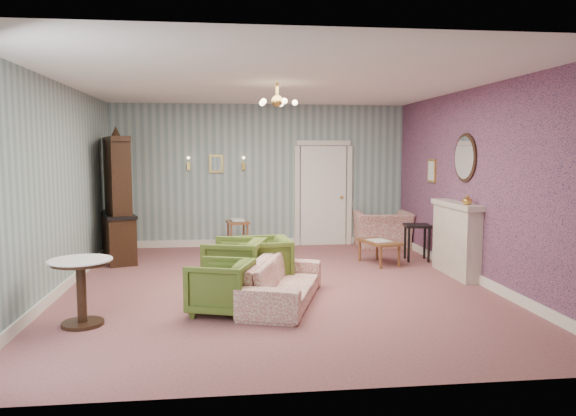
{
  "coord_description": "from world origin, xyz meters",
  "views": [
    {
      "loc": [
        -0.77,
        -7.73,
        1.95
      ],
      "look_at": [
        0.2,
        0.4,
        1.1
      ],
      "focal_mm": 34.15,
      "sensor_mm": 36.0,
      "label": 1
    }
  ],
  "objects": [
    {
      "name": "floor",
      "position": [
        0.0,
        0.0,
        0.0
      ],
      "size": [
        7.0,
        7.0,
        0.0
      ],
      "primitive_type": "plane",
      "color": "#8D5352",
      "rests_on": "ground"
    },
    {
      "name": "ceiling",
      "position": [
        0.0,
        0.0,
        2.9
      ],
      "size": [
        7.0,
        7.0,
        0.0
      ],
      "primitive_type": "plane",
      "rotation": [
        3.14,
        0.0,
        0.0
      ],
      "color": "white",
      "rests_on": "ground"
    },
    {
      "name": "wall_back",
      "position": [
        0.0,
        3.5,
        1.45
      ],
      "size": [
        6.0,
        0.0,
        6.0
      ],
      "primitive_type": "plane",
      "rotation": [
        1.57,
        0.0,
        0.0
      ],
      "color": "slate",
      "rests_on": "ground"
    },
    {
      "name": "wall_front",
      "position": [
        0.0,
        -3.5,
        1.45
      ],
      "size": [
        6.0,
        0.0,
        6.0
      ],
      "primitive_type": "plane",
      "rotation": [
        -1.57,
        0.0,
        0.0
      ],
      "color": "slate",
      "rests_on": "ground"
    },
    {
      "name": "wall_left",
      "position": [
        -3.0,
        0.0,
        1.45
      ],
      "size": [
        0.0,
        7.0,
        7.0
      ],
      "primitive_type": "plane",
      "rotation": [
        1.57,
        0.0,
        1.57
      ],
      "color": "slate",
      "rests_on": "ground"
    },
    {
      "name": "wall_right",
      "position": [
        3.0,
        0.0,
        1.45
      ],
      "size": [
        0.0,
        7.0,
        7.0
      ],
      "primitive_type": "plane",
      "rotation": [
        1.57,
        0.0,
        -1.57
      ],
      "color": "slate",
      "rests_on": "ground"
    },
    {
      "name": "wall_right_floral",
      "position": [
        2.98,
        0.0,
        1.45
      ],
      "size": [
        0.0,
        7.0,
        7.0
      ],
      "primitive_type": "plane",
      "rotation": [
        1.57,
        0.0,
        -1.57
      ],
      "color": "#B45A71",
      "rests_on": "ground"
    },
    {
      "name": "door",
      "position": [
        1.3,
        3.46,
        1.08
      ],
      "size": [
        1.12,
        0.12,
        2.16
      ],
      "primitive_type": null,
      "color": "white",
      "rests_on": "floor"
    },
    {
      "name": "olive_chair_a",
      "position": [
        -0.81,
        -1.23,
        0.36
      ],
      "size": [
        0.84,
        0.87,
        0.72
      ],
      "primitive_type": "imported",
      "rotation": [
        0.0,
        0.0,
        -1.89
      ],
      "color": "#506724",
      "rests_on": "floor"
    },
    {
      "name": "olive_chair_b",
      "position": [
        -0.62,
        -0.08,
        0.4
      ],
      "size": [
        0.91,
        0.94,
        0.8
      ],
      "primitive_type": "imported",
      "rotation": [
        0.0,
        0.0,
        -1.85
      ],
      "color": "#506724",
      "rests_on": "floor"
    },
    {
      "name": "olive_chair_c",
      "position": [
        -0.21,
        0.06,
        0.4
      ],
      "size": [
        0.78,
        0.83,
        0.79
      ],
      "primitive_type": "imported",
      "rotation": [
        0.0,
        0.0,
        -1.48
      ],
      "color": "#506724",
      "rests_on": "floor"
    },
    {
      "name": "sofa_chintz",
      "position": [
        -0.02,
        -0.85,
        0.37
      ],
      "size": [
        1.12,
        2.0,
        0.75
      ],
      "primitive_type": "imported",
      "rotation": [
        0.0,
        0.0,
        1.26
      ],
      "color": "#9F4042",
      "rests_on": "floor"
    },
    {
      "name": "wingback_chair",
      "position": [
        2.46,
        3.04,
        0.49
      ],
      "size": [
        1.17,
        0.82,
        0.97
      ],
      "primitive_type": "imported",
      "rotation": [
        0.0,
        0.0,
        3.05
      ],
      "color": "#9F4042",
      "rests_on": "floor"
    },
    {
      "name": "dresser",
      "position": [
        -2.65,
        2.26,
        1.17
      ],
      "size": [
        0.9,
        1.48,
        2.34
      ],
      "primitive_type": null,
      "rotation": [
        0.0,
        0.0,
        0.31
      ],
      "color": "black",
      "rests_on": "floor"
    },
    {
      "name": "fireplace",
      "position": [
        2.86,
        0.4,
        0.58
      ],
      "size": [
        0.3,
        1.4,
        1.16
      ],
      "primitive_type": null,
      "color": "beige",
      "rests_on": "floor"
    },
    {
      "name": "mantel_vase",
      "position": [
        2.84,
        0.0,
        1.23
      ],
      "size": [
        0.15,
        0.15,
        0.15
      ],
      "primitive_type": "imported",
      "color": "gold",
      "rests_on": "fireplace"
    },
    {
      "name": "oval_mirror",
      "position": [
        2.96,
        0.4,
        1.85
      ],
      "size": [
        0.04,
        0.76,
        0.84
      ],
      "primitive_type": null,
      "color": "white",
      "rests_on": "wall_right"
    },
    {
      "name": "framed_print",
      "position": [
        2.97,
        1.75,
        1.6
      ],
      "size": [
        0.04,
        0.34,
        0.42
      ],
      "primitive_type": null,
      "color": "gold",
      "rests_on": "wall_right"
    },
    {
      "name": "coffee_table",
      "position": [
        1.9,
        1.37,
        0.21
      ],
      "size": [
        0.66,
        0.9,
        0.41
      ],
      "primitive_type": null,
      "rotation": [
        0.0,
        0.0,
        0.28
      ],
      "color": "brown",
      "rests_on": "floor"
    },
    {
      "name": "side_table_black",
      "position": [
        2.65,
        1.56,
        0.33
      ],
      "size": [
        0.5,
        0.5,
        0.66
      ],
      "primitive_type": null,
      "rotation": [
        0.0,
        0.0,
        -0.15
      ],
      "color": "black",
      "rests_on": "floor"
    },
    {
      "name": "pedestal_table",
      "position": [
        -2.36,
        -1.51,
        0.38
      ],
      "size": [
        0.84,
        0.84,
        0.76
      ],
      "primitive_type": null,
      "rotation": [
        0.0,
        0.0,
        -0.23
      ],
      "color": "black",
      "rests_on": "floor"
    },
    {
      "name": "nesting_table",
      "position": [
        -0.5,
        2.79,
        0.33
      ],
      "size": [
        0.47,
        0.56,
        0.66
      ],
      "primitive_type": null,
      "rotation": [
        0.0,
        0.0,
        0.14
      ],
      "color": "brown",
      "rests_on": "floor"
    },
    {
      "name": "gilt_mirror_back",
      "position": [
        -0.9,
        3.46,
        1.7
      ],
      "size": [
        0.28,
        0.06,
        0.36
      ],
      "primitive_type": null,
      "color": "gold",
      "rests_on": "wall_back"
    },
    {
      "name": "sconce_left",
      "position": [
        -1.45,
        3.44,
        1.7
      ],
      "size": [
        0.16,
        0.12,
        0.3
      ],
      "primitive_type": null,
      "color": "gold",
      "rests_on": "wall_back"
    },
    {
      "name": "sconce_right",
      "position": [
        -0.35,
        3.44,
        1.7
      ],
      "size": [
        0.16,
        0.12,
        0.3
      ],
      "primitive_type": null,
      "color": "gold",
      "rests_on": "wall_back"
    },
    {
      "name": "chandelier",
      "position": [
        0.0,
        0.0,
        2.63
      ],
      "size": [
        0.56,
        0.56,
        0.36
      ],
      "primitive_type": null,
      "color": "gold",
      "rests_on": "ceiling"
    },
    {
      "name": "burgundy_cushion",
      "position": [
        2.41,
        2.89,
        0.48
      ],
      "size": [
        0.41,
        0.28,
        0.39
      ],
      "primitive_type": "cube",
      "rotation": [
        0.17,
        0.0,
        -0.35
      ],
      "color": "maroon",
      "rests_on": "wingback_chair"
    }
  ]
}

